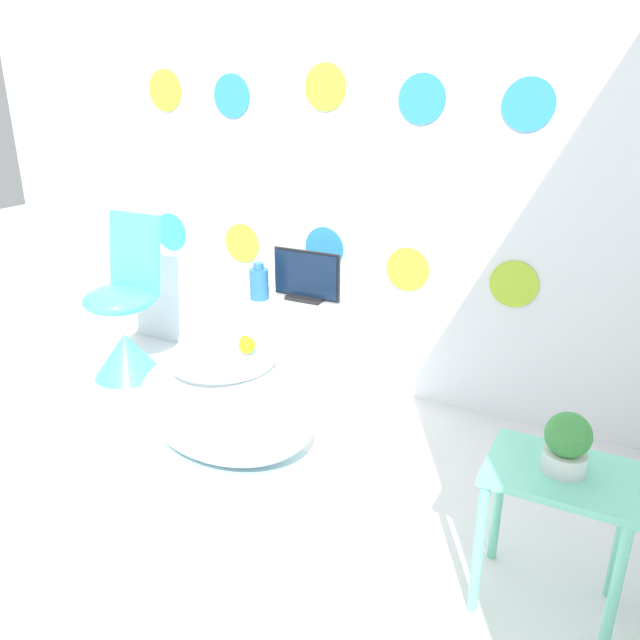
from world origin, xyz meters
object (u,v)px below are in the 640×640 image
Objects in this scene: bathtub at (226,405)px; chair at (125,327)px; tv at (306,278)px; vase at (259,283)px; potted_plant_left at (567,443)px.

chair is (-0.98, 0.41, 0.04)m from bathtub.
tv is 0.24m from vase.
tv reaches higher than vase.
tv is at bearing 25.19° from vase.
chair reaches higher than vase.
bathtub is 1.47m from potted_plant_left.
vase is at bearing 107.95° from bathtub.
chair is at bearing -164.32° from tv.
chair is 2.46× the size of tv.
bathtub is at bearing -92.24° from tv.
tv is 1.66m from potted_plant_left.
potted_plant_left is at bearing -9.79° from bathtub.
bathtub is 0.72m from vase.
bathtub is at bearing -22.89° from chair.
bathtub is 4.54× the size of potted_plant_left.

